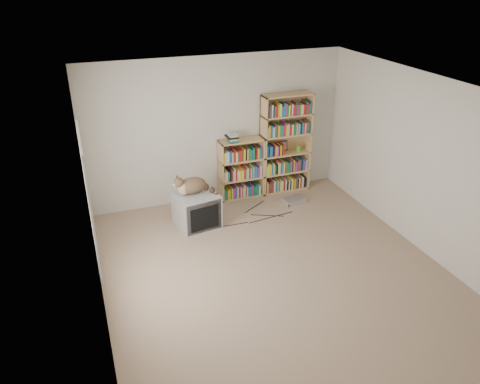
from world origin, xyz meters
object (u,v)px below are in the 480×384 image
object	(u,v)px
bookcase_tall	(285,146)
crt_tv	(196,210)
bookcase_short	(241,171)
cat	(196,188)
dvd_player	(294,200)

from	to	relation	value
bookcase_tall	crt_tv	bearing A→B (deg)	-158.21
bookcase_short	bookcase_tall	bearing A→B (deg)	0.03
crt_tv	cat	bearing A→B (deg)	55.26
cat	bookcase_short	xyz separation A→B (m)	(1.01, 0.72, -0.15)
crt_tv	dvd_player	xyz separation A→B (m)	(1.82, 0.18, -0.23)
crt_tv	bookcase_tall	distance (m)	2.11
cat	bookcase_tall	distance (m)	2.01
bookcase_tall	bookcase_short	size ratio (longest dim) A/B	1.67
bookcase_short	crt_tv	bearing A→B (deg)	-143.89
cat	bookcase_short	size ratio (longest dim) A/B	0.67
bookcase_short	dvd_player	bearing A→B (deg)	-36.16
cat	dvd_player	xyz separation A→B (m)	(1.80, 0.14, -0.60)
crt_tv	bookcase_tall	world-z (taller)	bookcase_tall
cat	bookcase_short	bearing A→B (deg)	25.90
bookcase_tall	bookcase_short	bearing A→B (deg)	-179.97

